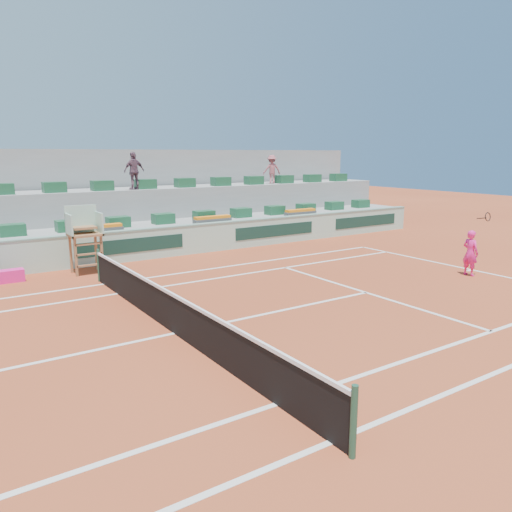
{
  "coord_description": "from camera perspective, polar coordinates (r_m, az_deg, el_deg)",
  "views": [
    {
      "loc": [
        -4.62,
        -10.42,
        4.19
      ],
      "look_at": [
        4.0,
        2.5,
        1.0
      ],
      "focal_mm": 35.0,
      "sensor_mm": 36.0,
      "label": 1
    }
  ],
  "objects": [
    {
      "name": "seating_tier_upper",
      "position": [
        23.36,
        -22.08,
        3.65
      ],
      "size": [
        36.0,
        2.4,
        2.6
      ],
      "primitive_type": "cube",
      "color": "#989996",
      "rests_on": "ground"
    },
    {
      "name": "seat_row_lower",
      "position": [
        20.92,
        -20.68,
        3.25
      ],
      "size": [
        32.9,
        0.6,
        0.44
      ],
      "color": "#1B5231",
      "rests_on": "seating_tier_lower"
    },
    {
      "name": "spectator_mid",
      "position": [
        23.29,
        -13.76,
        9.43
      ],
      "size": [
        1.04,
        0.57,
        1.68
      ],
      "primitive_type": "imported",
      "rotation": [
        0.0,
        0.0,
        3.32
      ],
      "color": "#674553",
      "rests_on": "seating_tier_upper"
    },
    {
      "name": "stadium_back_wall",
      "position": [
        24.83,
        -23.01,
        6.1
      ],
      "size": [
        36.0,
        0.4,
        4.4
      ],
      "primitive_type": "cube",
      "color": "#989996",
      "rests_on": "ground"
    },
    {
      "name": "umpire_chair",
      "position": [
        18.69,
        -19.07,
        2.83
      ],
      "size": [
        1.1,
        0.9,
        2.4
      ],
      "color": "brown",
      "rests_on": "ground"
    },
    {
      "name": "ground",
      "position": [
        12.14,
        -9.3,
        -8.74
      ],
      "size": [
        90.0,
        90.0,
        0.0
      ],
      "primitive_type": "plane",
      "color": "#95391C",
      "rests_on": "ground"
    },
    {
      "name": "tennis_net",
      "position": [
        11.97,
        -9.39,
        -6.37
      ],
      "size": [
        0.1,
        11.97,
        1.1
      ],
      "color": "black",
      "rests_on": "ground"
    },
    {
      "name": "tennis_player",
      "position": [
        18.91,
        23.31,
        0.36
      ],
      "size": [
        0.41,
        0.86,
        2.28
      ],
      "color": "#FB208D",
      "rests_on": "ground"
    },
    {
      "name": "flower_planters",
      "position": [
        19.88,
        -24.33,
        2.31
      ],
      "size": [
        26.8,
        0.36,
        0.28
      ],
      "color": "#4D4D4D",
      "rests_on": "seating_tier_lower"
    },
    {
      "name": "advertising_hoarding",
      "position": [
        19.8,
        -19.58,
        0.58
      ],
      "size": [
        36.0,
        0.34,
        1.26
      ],
      "color": "#A5D0B8",
      "rests_on": "ground"
    },
    {
      "name": "player_bag",
      "position": [
        18.48,
        -26.41,
        -2.07
      ],
      "size": [
        0.94,
        0.42,
        0.42
      ],
      "primitive_type": "cube",
      "color": "#FB208D",
      "rests_on": "ground"
    },
    {
      "name": "spectator_right",
      "position": [
        27.35,
        1.81,
        9.87
      ],
      "size": [
        1.09,
        0.79,
        1.53
      ],
      "primitive_type": "imported",
      "rotation": [
        0.0,
        0.0,
        2.89
      ],
      "color": "#A25157",
      "rests_on": "seating_tier_upper"
    },
    {
      "name": "court_lines",
      "position": [
        12.14,
        -9.31,
        -8.72
      ],
      "size": [
        23.89,
        11.09,
        0.01
      ],
      "color": "silver",
      "rests_on": "ground"
    },
    {
      "name": "seat_row_upper",
      "position": [
        22.64,
        -22.06,
        7.3
      ],
      "size": [
        32.9,
        0.6,
        0.44
      ],
      "color": "#1B5231",
      "rests_on": "seating_tier_upper"
    },
    {
      "name": "seating_tier_lower",
      "position": [
        21.92,
        -21.07,
        1.4
      ],
      "size": [
        36.0,
        4.0,
        1.2
      ],
      "primitive_type": "cube",
      "color": "#989996",
      "rests_on": "ground"
    }
  ]
}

